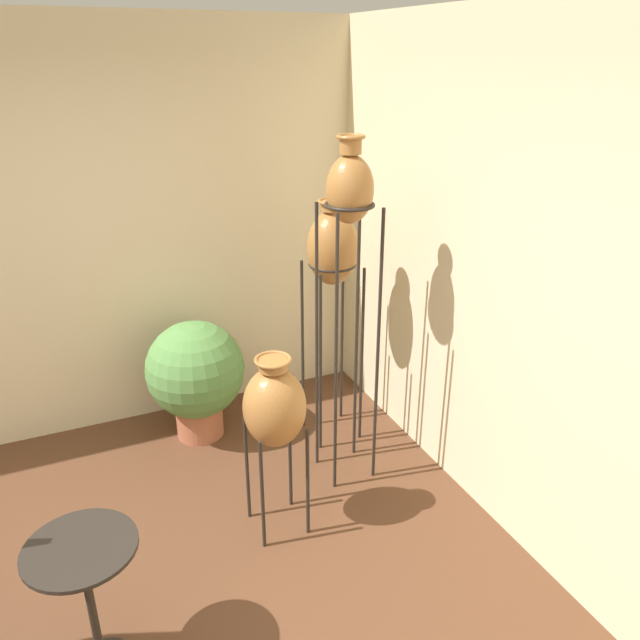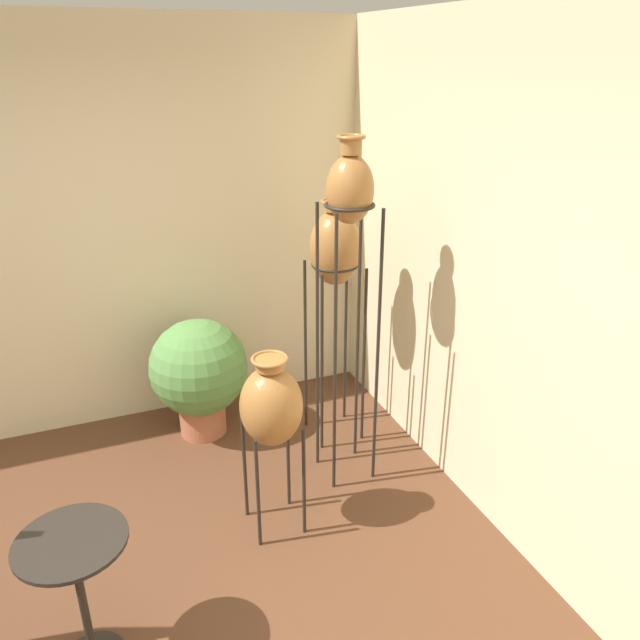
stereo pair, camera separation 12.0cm
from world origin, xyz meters
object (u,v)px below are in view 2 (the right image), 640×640
object	(u,v)px
vase_stand_short	(271,406)
potted_plant	(199,372)
side_table	(78,576)
vase_stand_tall	(350,204)
vase_stand_medium	(335,251)

from	to	relation	value
vase_stand_short	potted_plant	world-z (taller)	vase_stand_short
side_table	vase_stand_tall	bearing A→B (deg)	27.76
vase_stand_medium	side_table	bearing A→B (deg)	-143.24
vase_stand_short	vase_stand_tall	bearing A→B (deg)	28.34
vase_stand_short	side_table	distance (m)	1.18
vase_stand_medium	potted_plant	bearing A→B (deg)	157.83
vase_stand_short	vase_stand_medium	bearing A→B (deg)	47.50
vase_stand_medium	vase_stand_short	bearing A→B (deg)	-132.50
vase_stand_short	potted_plant	xyz separation A→B (m)	(-0.18, 1.08, -0.29)
side_table	vase_stand_medium	bearing A→B (deg)	36.76
vase_stand_short	potted_plant	size ratio (longest dim) A/B	1.26
side_table	vase_stand_short	bearing A→B (deg)	27.43
vase_stand_medium	potted_plant	world-z (taller)	vase_stand_medium
vase_stand_short	potted_plant	bearing A→B (deg)	99.31
potted_plant	side_table	bearing A→B (deg)	-117.54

